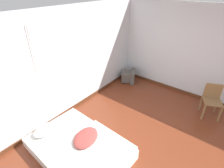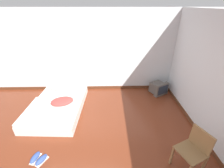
# 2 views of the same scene
# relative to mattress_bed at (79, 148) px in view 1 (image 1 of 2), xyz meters

# --- Properties ---
(ground_plane) EXTENTS (20.00, 20.00, 0.00)m
(ground_plane) POSITION_rel_mattress_bed_xyz_m (0.59, -1.30, -0.15)
(ground_plane) COLOR maroon
(wall_back) EXTENTS (8.30, 0.08, 2.60)m
(wall_back) POSITION_rel_mattress_bed_xyz_m (0.59, 1.24, 1.15)
(wall_back) COLOR silver
(wall_back) RESTS_ON ground_plane
(wall_right) EXTENTS (0.08, 7.43, 2.60)m
(wall_right) POSITION_rel_mattress_bed_xyz_m (3.57, -1.30, 1.14)
(wall_right) COLOR silver
(wall_right) RESTS_ON ground_plane
(mattress_bed) EXTENTS (1.44, 2.05, 0.38)m
(mattress_bed) POSITION_rel_mattress_bed_xyz_m (0.00, 0.00, 0.00)
(mattress_bed) COLOR silver
(mattress_bed) RESTS_ON ground_plane
(crt_tv) EXTENTS (0.60, 0.59, 0.42)m
(crt_tv) POSITION_rel_mattress_bed_xyz_m (3.10, 0.84, 0.05)
(crt_tv) COLOR #56514C
(crt_tv) RESTS_ON ground_plane
(wooden_chair) EXTENTS (0.55, 0.55, 0.85)m
(wooden_chair) POSITION_rel_mattress_bed_xyz_m (2.92, -1.74, 0.35)
(wooden_chair) COLOR olive
(wooden_chair) RESTS_ON ground_plane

